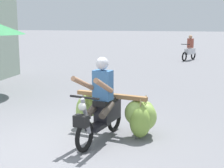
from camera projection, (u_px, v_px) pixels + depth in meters
name	position (u px, v px, depth m)	size (l,w,h in m)	color
ground_plane	(54.00, 149.00, 5.91)	(120.00, 120.00, 0.00)	slate
motorbike_main_loaded	(117.00, 111.00, 6.53)	(1.84, 2.00, 1.58)	black
motorbike_distant_ahead_left	(190.00, 50.00, 18.55)	(0.85, 1.49, 1.40)	black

